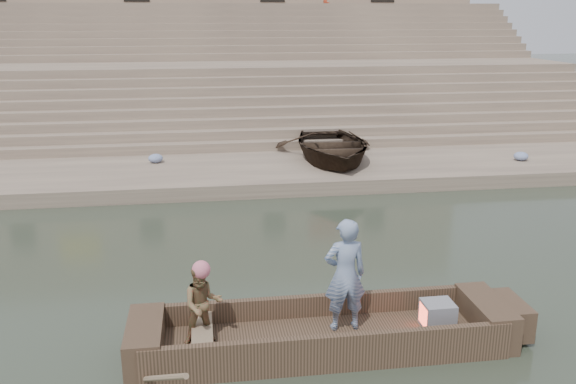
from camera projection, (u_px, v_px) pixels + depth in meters
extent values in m
plane|color=#273024|center=(151.00, 309.00, 10.27)|extent=(120.00, 120.00, 0.00)
cube|color=gray|center=(169.00, 176.00, 17.81)|extent=(32.00, 4.00, 0.40)
cube|color=gray|center=(175.00, 100.00, 24.59)|extent=(32.00, 3.00, 2.80)
cube|color=gray|center=(178.00, 57.00, 30.89)|extent=(32.00, 3.00, 5.20)
cube|color=gray|center=(172.00, 154.00, 19.90)|extent=(32.00, 0.50, 0.70)
cube|color=gray|center=(172.00, 146.00, 20.33)|extent=(32.00, 0.50, 1.00)
cube|color=gray|center=(173.00, 139.00, 20.77)|extent=(32.00, 0.50, 1.30)
cube|color=gray|center=(173.00, 132.00, 21.20)|extent=(32.00, 0.50, 1.60)
cube|color=gray|center=(173.00, 125.00, 21.63)|extent=(32.00, 0.50, 1.90)
cube|color=gray|center=(173.00, 119.00, 22.06)|extent=(32.00, 0.50, 2.20)
cube|color=gray|center=(174.00, 112.00, 22.49)|extent=(32.00, 0.50, 2.50)
cube|color=gray|center=(174.00, 106.00, 22.93)|extent=(32.00, 0.50, 2.80)
cube|color=gray|center=(176.00, 91.00, 26.21)|extent=(32.00, 0.50, 3.10)
cube|color=gray|center=(177.00, 86.00, 26.64)|extent=(32.00, 0.50, 3.40)
cube|color=gray|center=(177.00, 81.00, 27.07)|extent=(32.00, 0.50, 3.70)
cube|color=gray|center=(177.00, 77.00, 27.50)|extent=(32.00, 0.50, 4.00)
cube|color=gray|center=(177.00, 72.00, 27.93)|extent=(32.00, 0.50, 4.30)
cube|color=gray|center=(177.00, 68.00, 28.37)|extent=(32.00, 0.50, 4.60)
cube|color=gray|center=(177.00, 64.00, 28.80)|extent=(32.00, 0.50, 4.90)
cube|color=gray|center=(177.00, 60.00, 29.23)|extent=(32.00, 0.50, 5.20)
cube|color=brown|center=(322.00, 342.00, 9.04)|extent=(5.00, 1.30, 0.22)
cube|color=brown|center=(331.00, 354.00, 8.41)|extent=(5.20, 0.12, 0.56)
cube|color=brown|center=(314.00, 312.00, 9.58)|extent=(5.20, 0.12, 0.56)
cube|color=brown|center=(145.00, 343.00, 8.64)|extent=(0.50, 1.30, 0.60)
cube|color=brown|center=(486.00, 318.00, 9.34)|extent=(0.50, 1.30, 0.60)
cube|color=brown|center=(510.00, 315.00, 9.39)|extent=(0.35, 0.90, 0.50)
cube|color=#937A5B|center=(202.00, 333.00, 8.72)|extent=(0.30, 1.20, 0.08)
cylinder|color=#937A5B|center=(152.00, 378.00, 7.80)|extent=(1.03, 2.10, 1.36)
sphere|color=#D96B7E|center=(201.00, 270.00, 8.52)|extent=(0.26, 0.26, 0.26)
imported|color=navy|center=(345.00, 275.00, 8.97)|extent=(0.65, 0.45, 1.74)
imported|color=#297C40|center=(203.00, 304.00, 8.67)|extent=(0.63, 0.53, 1.19)
cube|color=gray|center=(438.00, 315.00, 9.20)|extent=(0.46, 0.42, 0.40)
cube|color=#E5593F|center=(424.00, 315.00, 9.17)|extent=(0.04, 0.34, 0.32)
imported|color=#2D2116|center=(331.00, 146.00, 18.72)|extent=(3.28, 4.52, 0.92)
ellipsoid|color=#3F5999|center=(521.00, 156.00, 18.81)|extent=(0.44, 0.44, 0.26)
ellipsoid|color=#3F5999|center=(358.00, 150.00, 19.71)|extent=(0.44, 0.44, 0.26)
ellipsoid|color=#3F5999|center=(356.00, 151.00, 19.57)|extent=(0.44, 0.44, 0.26)
ellipsoid|color=#3F5999|center=(156.00, 158.00, 18.54)|extent=(0.44, 0.44, 0.26)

